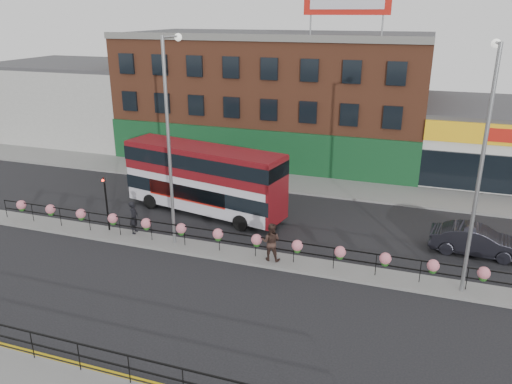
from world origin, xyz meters
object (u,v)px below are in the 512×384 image
(double_decker_bus, at_px, (204,173))
(pedestrian_a, at_px, (134,217))
(car, at_px, (476,241))
(lamp_column_east, at_px, (483,152))
(pedestrian_b, at_px, (271,242))
(lamp_column_west, at_px, (170,125))

(double_decker_bus, height_order, pedestrian_a, double_decker_bus)
(car, relative_size, lamp_column_east, 0.44)
(car, relative_size, pedestrian_a, 2.50)
(pedestrian_b, bearing_deg, lamp_column_east, 178.42)
(car, xyz_separation_m, lamp_column_west, (-15.33, -3.83, 5.77))
(double_decker_bus, bearing_deg, lamp_column_west, -85.68)
(lamp_column_west, bearing_deg, lamp_column_east, -1.17)
(car, distance_m, lamp_column_east, 7.14)
(pedestrian_b, height_order, lamp_column_west, lamp_column_west)
(lamp_column_west, height_order, lamp_column_east, lamp_column_west)
(pedestrian_a, xyz_separation_m, lamp_column_east, (17.22, -0.43, 5.43))
(car, relative_size, pedestrian_b, 2.38)
(double_decker_bus, height_order, lamp_column_east, lamp_column_east)
(car, relative_size, lamp_column_west, 0.44)
(pedestrian_a, relative_size, lamp_column_east, 0.18)
(pedestrian_a, relative_size, lamp_column_west, 0.17)
(pedestrian_a, bearing_deg, lamp_column_east, -106.46)
(double_decker_bus, height_order, pedestrian_b, double_decker_bus)
(car, height_order, pedestrian_a, pedestrian_a)
(pedestrian_b, xyz_separation_m, lamp_column_east, (8.97, 0.20, 5.38))
(double_decker_bus, relative_size, lamp_column_east, 1.00)
(car, bearing_deg, double_decker_bus, 91.08)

